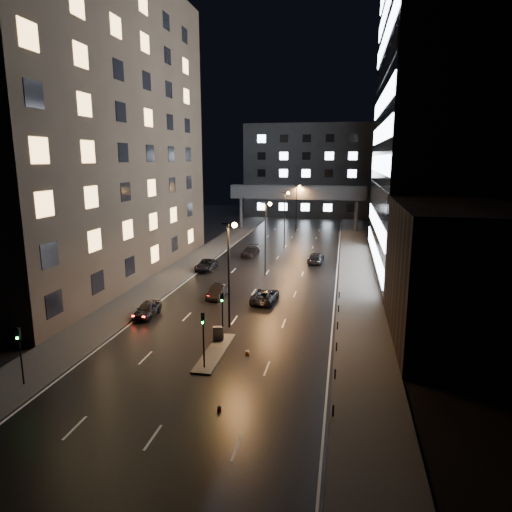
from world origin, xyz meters
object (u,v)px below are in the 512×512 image
Objects in this scene: car_away_d at (250,252)px; car_toward_b at (316,258)px; car_away_c at (206,265)px; car_away_b at (218,291)px; utility_cabinet at (218,333)px; car_toward_a at (265,295)px; car_away_a at (147,309)px.

car_away_d reaches higher than car_toward_b.
car_toward_b is (15.35, 7.77, 0.04)m from car_away_c.
utility_cabinet is (3.59, -12.71, 0.02)m from car_away_b.
car_away_b is at bearing -2.94° from car_toward_a.
car_away_a is 10.20m from utility_cabinet.
car_away_a reaches higher than car_away_c.
car_away_c is 17.20m from car_toward_b.
car_away_a is 9.37m from car_away_b.
car_away_b is 0.84× the size of car_away_c.
car_away_a is 0.99× the size of car_away_b.
car_away_a reaches higher than car_away_b.
car_toward_b reaches higher than car_away_a.
car_away_d is 36.02m from utility_cabinet.
utility_cabinet is (-6.45, -33.06, -0.02)m from car_toward_b.
utility_cabinet is at bearing -74.09° from car_away_c.
car_away_b is 23.04m from car_away_d.
utility_cabinet is at bearing -80.01° from car_away_d.
car_away_d is at bearing -70.87° from car_toward_a.
car_away_a is 0.83× the size of car_away_c.
car_toward_a is at bearing -4.43° from car_away_b.
car_toward_b reaches higher than car_toward_a.
car_toward_b is (4.36, 20.99, 0.04)m from car_toward_a.
car_toward_a is (10.99, -13.22, -0.00)m from car_away_c.
car_toward_b is 33.68m from utility_cabinet.
utility_cabinet is at bearing -30.71° from car_away_a.
car_away_c is at bearing 115.02° from car_away_b.
car_away_c is at bearing 88.57° from car_away_a.
car_away_b is 13.21m from utility_cabinet.
car_away_a is at bearing 36.34° from car_toward_a.
car_toward_b is (10.94, -2.68, -0.01)m from car_away_d.
car_away_d is 24.57m from car_toward_a.
car_away_b is 13.65m from car_away_c.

